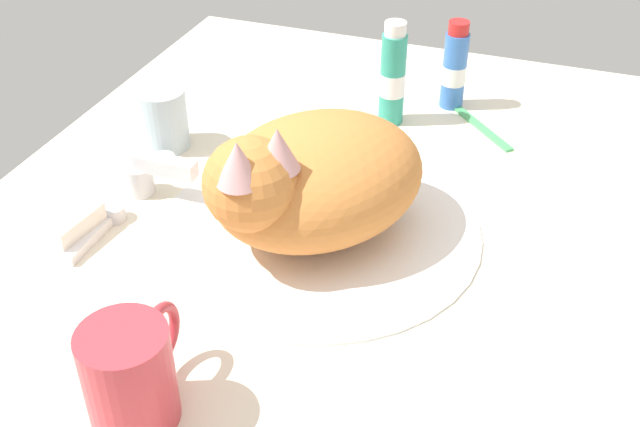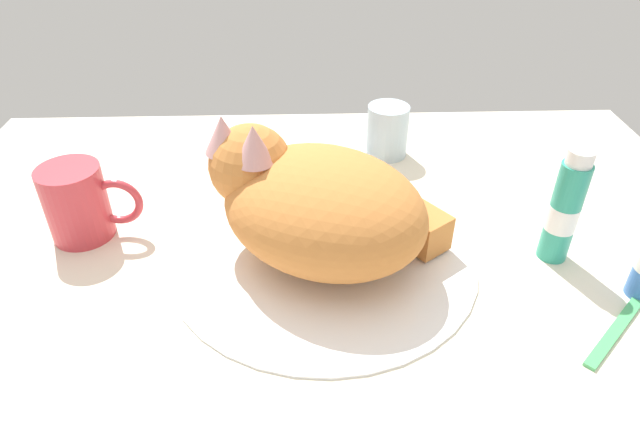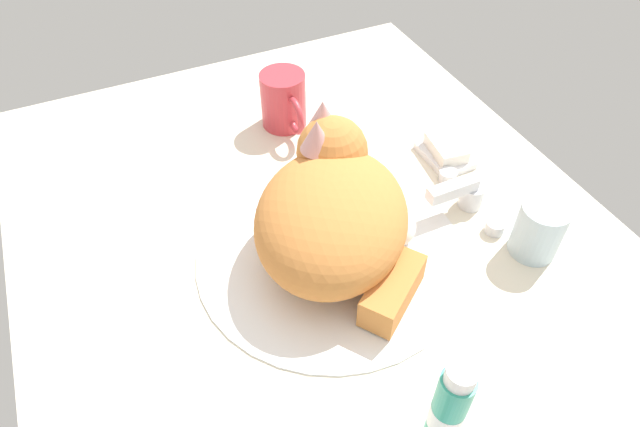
{
  "view_description": "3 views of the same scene",
  "coord_description": "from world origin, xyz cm",
  "px_view_note": "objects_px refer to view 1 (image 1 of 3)",
  "views": [
    {
      "loc": [
        -67.33,
        -24.44,
        53.46
      ],
      "look_at": [
        -2.01,
        -0.92,
        3.96
      ],
      "focal_mm": 43.83,
      "sensor_mm": 36.0,
      "label": 1
    },
    {
      "loc": [
        -2.2,
        -52.68,
        43.12
      ],
      "look_at": [
        -0.44,
        -0.31,
        6.66
      ],
      "focal_mm": 31.16,
      "sensor_mm": 36.0,
      "label": 2
    },
    {
      "loc": [
        44.5,
        -22.25,
        59.26
      ],
      "look_at": [
        -2.48,
        -0.49,
        5.98
      ],
      "focal_mm": 31.27,
      "sensor_mm": 36.0,
      "label": 3
    }
  ],
  "objects_px": {
    "faucet": "(147,177)",
    "toothbrush": "(473,119)",
    "cat": "(308,179)",
    "toothpaste_bottle": "(393,77)",
    "rinse_cup": "(163,119)",
    "mouthwash_bottle": "(454,68)",
    "coffee_mug": "(131,374)",
    "soap_bar": "(68,221)"
  },
  "relations": [
    {
      "from": "cat",
      "to": "soap_bar",
      "type": "distance_m",
      "value": 0.27
    },
    {
      "from": "cat",
      "to": "coffee_mug",
      "type": "relative_size",
      "value": 2.61
    },
    {
      "from": "cat",
      "to": "toothpaste_bottle",
      "type": "xyz_separation_m",
      "value": [
        0.29,
        -0.02,
        -0.01
      ]
    },
    {
      "from": "soap_bar",
      "to": "mouthwash_bottle",
      "type": "xyz_separation_m",
      "value": [
        0.46,
        -0.34,
        0.04
      ]
    },
    {
      "from": "cat",
      "to": "toothpaste_bottle",
      "type": "height_order",
      "value": "cat"
    },
    {
      "from": "rinse_cup",
      "to": "soap_bar",
      "type": "distance_m",
      "value": 0.22
    },
    {
      "from": "cat",
      "to": "toothbrush",
      "type": "relative_size",
      "value": 2.54
    },
    {
      "from": "soap_bar",
      "to": "mouthwash_bottle",
      "type": "height_order",
      "value": "mouthwash_bottle"
    },
    {
      "from": "cat",
      "to": "rinse_cup",
      "type": "distance_m",
      "value": 0.28
    },
    {
      "from": "rinse_cup",
      "to": "toothbrush",
      "type": "relative_size",
      "value": 0.66
    },
    {
      "from": "rinse_cup",
      "to": "cat",
      "type": "bearing_deg",
      "value": -115.87
    },
    {
      "from": "cat",
      "to": "soap_bar",
      "type": "xyz_separation_m",
      "value": [
        -0.1,
        0.25,
        -0.05
      ]
    },
    {
      "from": "soap_bar",
      "to": "rinse_cup",
      "type": "bearing_deg",
      "value": -0.21
    },
    {
      "from": "toothpaste_bottle",
      "to": "faucet",
      "type": "bearing_deg",
      "value": 140.82
    },
    {
      "from": "toothpaste_bottle",
      "to": "toothbrush",
      "type": "distance_m",
      "value": 0.13
    },
    {
      "from": "toothpaste_bottle",
      "to": "mouthwash_bottle",
      "type": "relative_size",
      "value": 1.14
    },
    {
      "from": "coffee_mug",
      "to": "toothpaste_bottle",
      "type": "distance_m",
      "value": 0.59
    },
    {
      "from": "soap_bar",
      "to": "toothpaste_bottle",
      "type": "relative_size",
      "value": 0.49
    },
    {
      "from": "toothpaste_bottle",
      "to": "toothbrush",
      "type": "xyz_separation_m",
      "value": [
        0.04,
        -0.11,
        -0.06
      ]
    },
    {
      "from": "soap_bar",
      "to": "toothpaste_bottle",
      "type": "xyz_separation_m",
      "value": [
        0.39,
        -0.27,
        0.05
      ]
    },
    {
      "from": "cat",
      "to": "mouthwash_bottle",
      "type": "bearing_deg",
      "value": -13.3
    },
    {
      "from": "rinse_cup",
      "to": "mouthwash_bottle",
      "type": "xyz_separation_m",
      "value": [
        0.24,
        -0.34,
        0.02
      ]
    },
    {
      "from": "toothpaste_bottle",
      "to": "toothbrush",
      "type": "height_order",
      "value": "toothpaste_bottle"
    },
    {
      "from": "soap_bar",
      "to": "cat",
      "type": "bearing_deg",
      "value": -68.92
    },
    {
      "from": "coffee_mug",
      "to": "soap_bar",
      "type": "height_order",
      "value": "coffee_mug"
    },
    {
      "from": "coffee_mug",
      "to": "mouthwash_bottle",
      "type": "bearing_deg",
      "value": -11.56
    },
    {
      "from": "cat",
      "to": "toothpaste_bottle",
      "type": "bearing_deg",
      "value": -3.05
    },
    {
      "from": "faucet",
      "to": "toothpaste_bottle",
      "type": "distance_m",
      "value": 0.36
    },
    {
      "from": "soap_bar",
      "to": "toothbrush",
      "type": "xyz_separation_m",
      "value": [
        0.42,
        -0.38,
        -0.02
      ]
    },
    {
      "from": "toothbrush",
      "to": "cat",
      "type": "bearing_deg",
      "value": 158.77
    },
    {
      "from": "toothbrush",
      "to": "rinse_cup",
      "type": "bearing_deg",
      "value": 118.65
    },
    {
      "from": "cat",
      "to": "toothbrush",
      "type": "height_order",
      "value": "cat"
    },
    {
      "from": "coffee_mug",
      "to": "soap_bar",
      "type": "distance_m",
      "value": 0.28
    },
    {
      "from": "coffee_mug",
      "to": "mouthwash_bottle",
      "type": "xyz_separation_m",
      "value": [
        0.66,
        -0.13,
        0.01
      ]
    },
    {
      "from": "cat",
      "to": "coffee_mug",
      "type": "xyz_separation_m",
      "value": [
        -0.29,
        0.05,
        -0.03
      ]
    },
    {
      "from": "cat",
      "to": "toothbrush",
      "type": "xyz_separation_m",
      "value": [
        0.33,
        -0.13,
        -0.07
      ]
    },
    {
      "from": "cat",
      "to": "rinse_cup",
      "type": "height_order",
      "value": "cat"
    },
    {
      "from": "coffee_mug",
      "to": "rinse_cup",
      "type": "distance_m",
      "value": 0.46
    },
    {
      "from": "rinse_cup",
      "to": "toothpaste_bottle",
      "type": "distance_m",
      "value": 0.31
    },
    {
      "from": "coffee_mug",
      "to": "toothpaste_bottle",
      "type": "bearing_deg",
      "value": -6.23
    },
    {
      "from": "faucet",
      "to": "toothbrush",
      "type": "height_order",
      "value": "faucet"
    },
    {
      "from": "faucet",
      "to": "cat",
      "type": "height_order",
      "value": "cat"
    }
  ]
}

